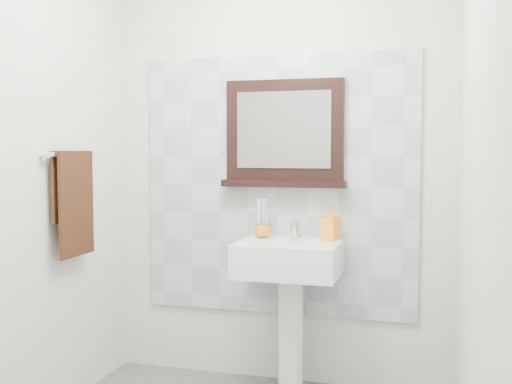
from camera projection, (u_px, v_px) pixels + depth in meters
back_wall at (278, 168)px, 3.47m from camera, size 2.00×0.01×2.50m
front_wall at (50, 196)px, 1.36m from camera, size 2.00×0.01×2.50m
left_wall at (4, 174)px, 2.69m from camera, size 0.01×2.20×2.50m
right_wall at (476, 180)px, 2.15m from camera, size 0.01×2.20×2.50m
splashback at (277, 186)px, 3.47m from camera, size 1.60×0.02×1.50m
pedestal_sink at (289, 275)px, 3.26m from camera, size 0.55×0.44×0.96m
toothbrush_cup at (262, 231)px, 3.39m from camera, size 0.13×0.13×0.07m
toothbrushes at (263, 216)px, 3.39m from camera, size 0.05×0.04×0.21m
soap_dispenser at (330, 223)px, 3.30m from camera, size 0.11×0.11×0.19m
framed_mirror at (284, 136)px, 3.41m from camera, size 0.72×0.11×0.61m
towel_bar at (71, 155)px, 3.11m from camera, size 0.07×0.40×0.03m
hand_towel at (74, 195)px, 3.12m from camera, size 0.06×0.30×0.55m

